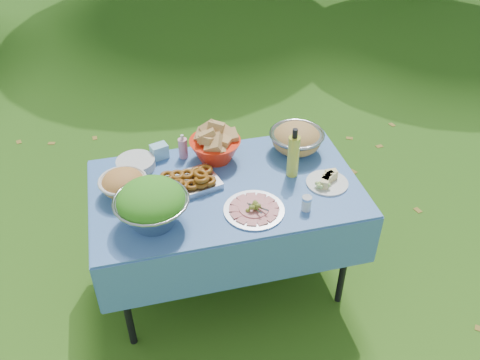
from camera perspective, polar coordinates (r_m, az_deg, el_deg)
The scene contains 14 objects.
ground at distance 3.31m, azimuth -1.38°, elevation -11.08°, with size 80.00×80.00×0.00m, color #0F3C0B.
picnic_table at distance 3.03m, azimuth -1.49°, elevation -6.36°, with size 1.46×0.86×0.76m, color #75BCE1.
salad_bowl at distance 2.51m, azimuth -9.90°, elevation -2.72°, with size 0.37×0.37×0.24m, color #9B9FA4, non-canonical shape.
pasta_bowl_white at distance 2.76m, azimuth -12.99°, elevation -0.37°, with size 0.25×0.25×0.14m, color silver, non-canonical shape.
plate_stack at distance 2.96m, azimuth -11.63°, elevation 1.80°, with size 0.22×0.22×0.05m, color silver.
wipes_box at distance 3.01m, azimuth -9.04°, elevation 3.20°, with size 0.09×0.07×0.09m, color #8CCDE4.
sanitizer_bottle at distance 2.98m, azimuth -6.43°, elevation 3.80°, with size 0.05×0.05×0.15m, color pink.
bread_bowl at distance 2.93m, azimuth -2.81°, elevation 3.99°, with size 0.30×0.30×0.20m, color red, non-canonical shape.
pasta_bowl_steel at distance 3.03m, azimuth 6.36°, elevation 4.66°, with size 0.32×0.32×0.17m, color #9B9FA4, non-canonical shape.
fried_tray at distance 2.77m, azimuth -5.74°, elevation -0.12°, with size 0.31×0.22×0.07m, color silver.
charcuterie_platter at distance 2.60m, azimuth 1.60°, elevation -2.88°, with size 0.32×0.32×0.07m, color #BBBDC3.
oil_bottle at distance 2.79m, azimuth 6.03°, elevation 3.09°, with size 0.07×0.07×0.30m, color gold.
cheese_plate at distance 2.82m, azimuth 9.81°, elevation 0.10°, with size 0.23×0.23×0.06m, color silver.
shaker at distance 2.63m, azimuth 7.48°, elevation -2.62°, with size 0.05×0.05×0.08m, color silver.
Camera 1 is at (-0.44, -2.12, 2.50)m, focal length 38.00 mm.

